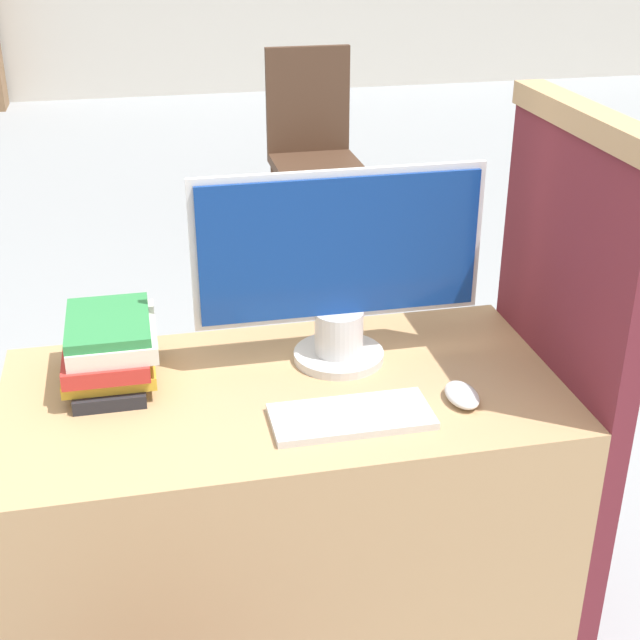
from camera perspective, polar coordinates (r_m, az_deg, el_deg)
The scene contains 7 objects.
desk at distance 2.11m, azimuth -2.16°, elevation -12.97°, with size 1.19×0.62×0.72m.
carrel_divider at distance 2.10m, azimuth 14.71°, elevation -4.31°, with size 0.07×0.58×1.30m.
monitor at distance 1.92m, azimuth 1.25°, elevation 3.41°, with size 0.63×0.20×0.44m.
keyboard at distance 1.79m, azimuth 2.02°, elevation -6.20°, with size 0.32×0.14×0.02m.
mouse at distance 1.87m, azimuth 9.07°, elevation -4.76°, with size 0.07×0.11×0.03m.
book_stack at distance 1.95m, azimuth -13.34°, elevation -1.87°, with size 0.20×0.26×0.15m.
far_chair at distance 4.72m, azimuth -0.50°, elevation 11.50°, with size 0.44×0.44×0.96m.
Camera 1 is at (-0.27, -1.31, 1.68)m, focal length 50.00 mm.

